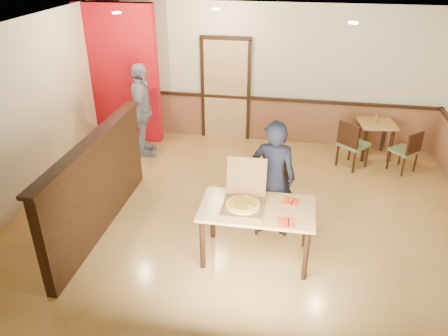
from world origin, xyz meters
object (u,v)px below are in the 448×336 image
object	(u,v)px
main_table	(257,214)
side_chair_left	(352,143)
passerby	(142,111)
side_table	(376,131)
condiment	(376,119)
pizza_box	(243,201)
diner	(273,178)
diner_chair	(272,192)
side_chair_right	(407,150)

from	to	relation	value
main_table	side_chair_left	world-z (taller)	side_chair_left
passerby	side_table	bearing A→B (deg)	-95.44
side_chair_left	condiment	bearing A→B (deg)	-88.67
main_table	side_chair_left	xyz separation A→B (m)	(1.43, 2.92, -0.17)
passerby	pizza_box	xyz separation A→B (m)	(2.37, -2.80, -0.06)
side_chair_left	diner	distance (m)	2.63
side_chair_left	passerby	xyz separation A→B (m)	(-3.98, -0.12, 0.40)
passerby	diner_chair	bearing A→B (deg)	-141.24
main_table	condiment	distance (m)	3.96
main_table	side_chair_left	distance (m)	3.26
diner_chair	side_chair_right	world-z (taller)	diner_chair
diner_chair	side_chair_left	bearing A→B (deg)	52.77
diner_chair	pizza_box	world-z (taller)	pizza_box
side_chair_right	diner	xyz separation A→B (m)	(-2.27, -2.28, 0.42)
diner_chair	pizza_box	bearing A→B (deg)	-117.42
condiment	diner	bearing A→B (deg)	-121.66
pizza_box	side_chair_right	bearing A→B (deg)	48.09
diner	passerby	size ratio (longest dim) A/B	0.95
main_table	side_chair_right	world-z (taller)	side_chair_right
side_chair_left	passerby	bearing A→B (deg)	42.71
side_chair_right	side_table	distance (m)	0.78
side_table	diner	bearing A→B (deg)	-121.74
diner_chair	diner	distance (m)	0.35
diner_chair	pizza_box	size ratio (longest dim) A/B	1.63
diner	passerby	world-z (taller)	passerby
main_table	pizza_box	size ratio (longest dim) A/B	2.37
diner_chair	diner	size ratio (longest dim) A/B	0.58
condiment	side_chair_left	bearing A→B (deg)	-129.69
diner_chair	passerby	size ratio (longest dim) A/B	0.55
main_table	passerby	bearing A→B (deg)	131.80
side_chair_right	passerby	world-z (taller)	passerby
side_chair_right	passerby	bearing A→B (deg)	-40.27
main_table	side_chair_right	xyz separation A→B (m)	(2.41, 2.93, -0.23)
side_chair_right	pizza_box	bearing A→B (deg)	6.74
side_chair_left	side_table	world-z (taller)	side_chair_left
side_chair_left	passerby	size ratio (longest dim) A/B	0.51
main_table	condiment	world-z (taller)	condiment
side_table	passerby	xyz separation A→B (m)	(-4.47, -0.72, 0.37)
passerby	condiment	distance (m)	4.49
main_table	diner_chair	xyz separation A→B (m)	(0.14, 0.81, -0.12)
side_chair_left	side_table	bearing A→B (deg)	-88.42
side_chair_left	side_table	size ratio (longest dim) A/B	1.25
diner_chair	condiment	size ratio (longest dim) A/B	6.24
diner_chair	side_chair_left	xyz separation A→B (m)	(1.29, 2.12, -0.04)
side_table	main_table	bearing A→B (deg)	-118.61
side_chair_right	diner	size ratio (longest dim) A/B	0.47
side_chair_right	side_table	bearing A→B (deg)	-92.22
diner	passerby	distance (m)	3.45
main_table	passerby	xyz separation A→B (m)	(-2.55, 2.81, 0.24)
side_table	condiment	distance (m)	0.26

